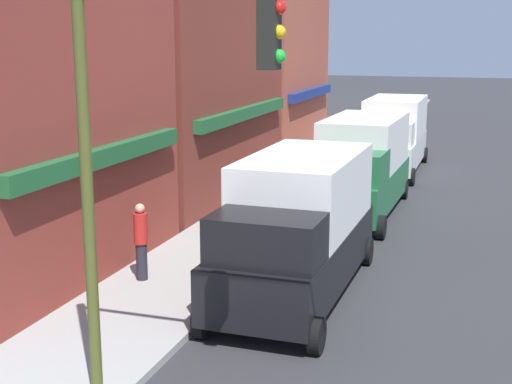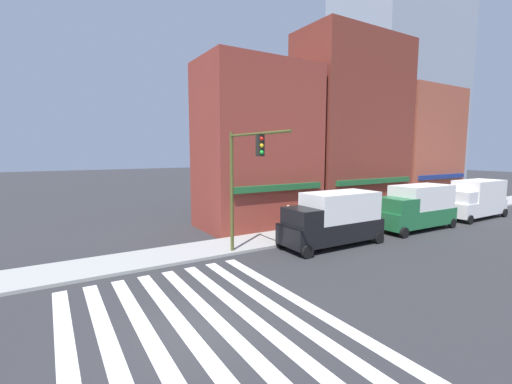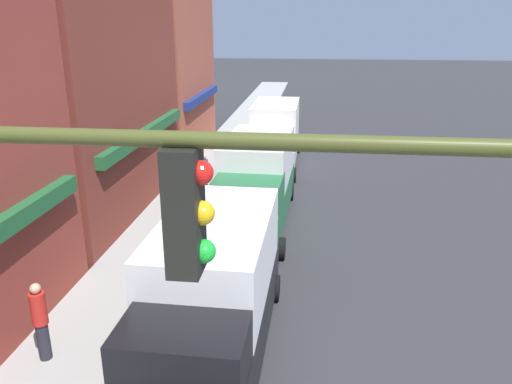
# 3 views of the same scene
# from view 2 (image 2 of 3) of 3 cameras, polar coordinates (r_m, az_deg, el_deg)

# --- Properties ---
(ground_plane) EXTENTS (200.00, 200.00, 0.00)m
(ground_plane) POSITION_cam_2_polar(r_m,az_deg,el_deg) (11.34, -8.74, -21.46)
(ground_plane) COLOR #2D2D30
(sidewalk_left) EXTENTS (120.00, 3.00, 0.15)m
(sidewalk_left) POSITION_cam_2_polar(r_m,az_deg,el_deg) (17.96, -18.25, -10.64)
(sidewalk_left) COLOR #9E9E99
(sidewalk_left) RESTS_ON ground_plane
(crosswalk_stripes) EXTENTS (7.81, 10.80, 0.01)m
(crosswalk_stripes) POSITION_cam_2_polar(r_m,az_deg,el_deg) (11.34, -8.74, -21.44)
(crosswalk_stripes) COLOR silver
(crosswalk_stripes) RESTS_ON ground_plane
(storefront_row) EXTENTS (26.99, 5.30, 14.74)m
(storefront_row) POSITION_cam_2_polar(r_m,az_deg,el_deg) (30.46, 15.65, 8.56)
(storefront_row) COLOR maroon
(storefront_row) RESTS_ON ground_plane
(tower_distant) EXTENTS (21.65, 12.92, 52.80)m
(tower_distant) POSITION_cam_2_polar(r_m,az_deg,el_deg) (67.03, 23.13, 24.58)
(tower_distant) COLOR #939EAD
(tower_distant) RESTS_ON ground_plane
(traffic_signal) EXTENTS (0.32, 5.09, 6.33)m
(traffic_signal) POSITION_cam_2_polar(r_m,az_deg,el_deg) (16.63, -2.22, 3.33)
(traffic_signal) COLOR #474C1E
(traffic_signal) RESTS_ON ground_plane
(box_truck_black) EXTENTS (6.23, 2.42, 3.04)m
(box_truck_black) POSITION_cam_2_polar(r_m,az_deg,el_deg) (19.91, 12.72, -4.28)
(box_truck_black) COLOR black
(box_truck_black) RESTS_ON ground_plane
(box_truck_green) EXTENTS (6.26, 2.42, 3.04)m
(box_truck_green) POSITION_cam_2_polar(r_m,az_deg,el_deg) (25.87, 25.15, -2.22)
(box_truck_green) COLOR #1E6638
(box_truck_green) RESTS_ON ground_plane
(box_truck_white) EXTENTS (6.21, 2.42, 3.04)m
(box_truck_white) POSITION_cam_2_polar(r_m,az_deg,el_deg) (32.57, 32.66, -0.92)
(box_truck_white) COLOR white
(box_truck_white) RESTS_ON ground_plane
(pedestrian_blue_shirt) EXTENTS (0.32, 0.32, 1.77)m
(pedestrian_blue_shirt) POSITION_cam_2_polar(r_m,az_deg,el_deg) (29.00, 23.56, -2.26)
(pedestrian_blue_shirt) COLOR #23232D
(pedestrian_blue_shirt) RESTS_ON sidewalk_left
(pedestrian_red_jacket) EXTENTS (0.32, 0.32, 1.77)m
(pedestrian_red_jacket) POSITION_cam_2_polar(r_m,az_deg,el_deg) (22.26, 5.37, -4.32)
(pedestrian_red_jacket) COLOR #23232D
(pedestrian_red_jacket) RESTS_ON sidewalk_left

